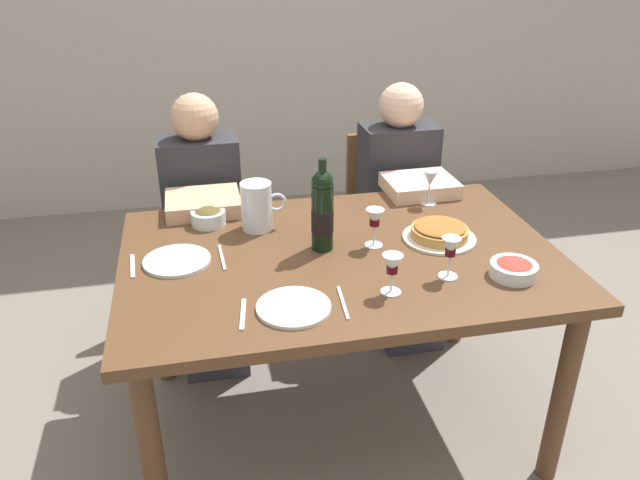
# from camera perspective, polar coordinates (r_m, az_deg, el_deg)

# --- Properties ---
(ground_plane) EXTENTS (8.00, 8.00, 0.00)m
(ground_plane) POSITION_cam_1_polar(r_m,az_deg,el_deg) (2.60, 1.67, -16.16)
(ground_plane) COLOR slate
(dining_table) EXTENTS (1.50, 1.00, 0.76)m
(dining_table) POSITION_cam_1_polar(r_m,az_deg,el_deg) (2.19, 1.90, -3.32)
(dining_table) COLOR brown
(dining_table) RESTS_ON ground
(wine_bottle) EXTENTS (0.08, 0.08, 0.33)m
(wine_bottle) POSITION_cam_1_polar(r_m,az_deg,el_deg) (2.12, 0.22, 2.71)
(wine_bottle) COLOR black
(wine_bottle) RESTS_ON dining_table
(water_pitcher) EXTENTS (0.17, 0.11, 0.18)m
(water_pitcher) POSITION_cam_1_polar(r_m,az_deg,el_deg) (2.30, -5.79, 2.86)
(water_pitcher) COLOR silver
(water_pitcher) RESTS_ON dining_table
(baked_tart) EXTENTS (0.26, 0.26, 0.06)m
(baked_tart) POSITION_cam_1_polar(r_m,az_deg,el_deg) (2.27, 10.91, 0.70)
(baked_tart) COLOR silver
(baked_tart) RESTS_ON dining_table
(salad_bowl) EXTENTS (0.15, 0.15, 0.05)m
(salad_bowl) POSITION_cam_1_polar(r_m,az_deg,el_deg) (2.09, 17.34, -2.51)
(salad_bowl) COLOR silver
(salad_bowl) RESTS_ON dining_table
(olive_bowl) EXTENTS (0.13, 0.13, 0.06)m
(olive_bowl) POSITION_cam_1_polar(r_m,az_deg,el_deg) (2.38, -10.21, 2.17)
(olive_bowl) COLOR silver
(olive_bowl) RESTS_ON dining_table
(wine_glass_left_diner) EXTENTS (0.06, 0.06, 0.14)m
(wine_glass_left_diner) POSITION_cam_1_polar(r_m,az_deg,el_deg) (2.16, 5.04, 1.85)
(wine_glass_left_diner) COLOR silver
(wine_glass_left_diner) RESTS_ON dining_table
(wine_glass_right_diner) EXTENTS (0.06, 0.06, 0.13)m
(wine_glass_right_diner) POSITION_cam_1_polar(r_m,az_deg,el_deg) (1.89, 6.65, -2.43)
(wine_glass_right_diner) COLOR silver
(wine_glass_right_diner) RESTS_ON dining_table
(wine_glass_centre) EXTENTS (0.06, 0.06, 0.14)m
(wine_glass_centre) POSITION_cam_1_polar(r_m,az_deg,el_deg) (2.00, 11.89, -0.86)
(wine_glass_centre) COLOR silver
(wine_glass_centre) RESTS_ON dining_table
(wine_glass_spare) EXTENTS (0.06, 0.06, 0.14)m
(wine_glass_spare) POSITION_cam_1_polar(r_m,az_deg,el_deg) (2.53, 10.06, 5.43)
(wine_glass_spare) COLOR silver
(wine_glass_spare) RESTS_ON dining_table
(dinner_plate_left_setting) EXTENTS (0.23, 0.23, 0.01)m
(dinner_plate_left_setting) POSITION_cam_1_polar(r_m,az_deg,el_deg) (2.14, -12.99, -1.86)
(dinner_plate_left_setting) COLOR silver
(dinner_plate_left_setting) RESTS_ON dining_table
(dinner_plate_right_setting) EXTENTS (0.22, 0.22, 0.01)m
(dinner_plate_right_setting) POSITION_cam_1_polar(r_m,az_deg,el_deg) (1.84, -2.43, -6.18)
(dinner_plate_right_setting) COLOR white
(dinner_plate_right_setting) RESTS_ON dining_table
(fork_left_setting) EXTENTS (0.02, 0.16, 0.00)m
(fork_left_setting) POSITION_cam_1_polar(r_m,az_deg,el_deg) (2.15, -16.81, -2.29)
(fork_left_setting) COLOR silver
(fork_left_setting) RESTS_ON dining_table
(knife_left_setting) EXTENTS (0.02, 0.18, 0.00)m
(knife_left_setting) POSITION_cam_1_polar(r_m,az_deg,el_deg) (2.14, -8.99, -1.56)
(knife_left_setting) COLOR silver
(knife_left_setting) RESTS_ON dining_table
(knife_right_setting) EXTENTS (0.02, 0.18, 0.00)m
(knife_right_setting) POSITION_cam_1_polar(r_m,az_deg,el_deg) (1.87, 2.12, -5.75)
(knife_right_setting) COLOR silver
(knife_right_setting) RESTS_ON dining_table
(spoon_right_setting) EXTENTS (0.04, 0.16, 0.00)m
(spoon_right_setting) POSITION_cam_1_polar(r_m,az_deg,el_deg) (1.83, -7.09, -6.76)
(spoon_right_setting) COLOR silver
(spoon_right_setting) RESTS_ON dining_table
(chair_left) EXTENTS (0.40, 0.40, 0.87)m
(chair_left) POSITION_cam_1_polar(r_m,az_deg,el_deg) (2.99, -10.55, 1.18)
(chair_left) COLOR brown
(chair_left) RESTS_ON ground
(diner_left) EXTENTS (0.34, 0.50, 1.16)m
(diner_left) POSITION_cam_1_polar(r_m,az_deg,el_deg) (2.72, -10.52, 1.34)
(diner_left) COLOR #2D2D33
(diner_left) RESTS_ON ground
(chair_right) EXTENTS (0.41, 0.41, 0.87)m
(chair_right) POSITION_cam_1_polar(r_m,az_deg,el_deg) (3.13, 6.11, 2.68)
(chair_right) COLOR brown
(chair_right) RESTS_ON ground
(diner_right) EXTENTS (0.34, 0.51, 1.16)m
(diner_right) POSITION_cam_1_polar(r_m,az_deg,el_deg) (2.87, 7.70, 2.96)
(diner_right) COLOR #2D2D33
(diner_right) RESTS_ON ground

